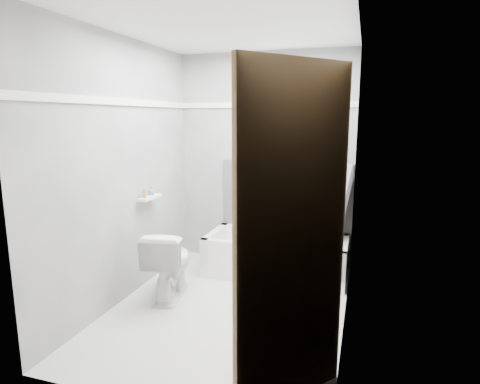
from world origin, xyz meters
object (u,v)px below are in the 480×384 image
at_px(bathtub, 276,255).
at_px(toilet, 169,263).
at_px(door, 334,264).
at_px(soap_bottle_a, 144,192).
at_px(soap_bottle_b, 152,190).
at_px(office_chair, 309,215).

relative_size(bathtub, toilet, 2.26).
height_order(bathtub, toilet, toilet).
xyz_separation_m(door, soap_bottle_a, (-1.92, 1.51, -0.03)).
distance_m(bathtub, soap_bottle_a, 1.56).
distance_m(soap_bottle_a, soap_bottle_b, 0.14).
relative_size(office_chair, door, 0.55).
distance_m(bathtub, door, 2.46).
height_order(toilet, soap_bottle_b, soap_bottle_b).
relative_size(bathtub, office_chair, 1.36).
bearing_deg(office_chair, bathtub, -144.47).
bearing_deg(office_chair, soap_bottle_a, -124.07).
height_order(door, soap_bottle_b, door).
bearing_deg(toilet, door, 128.73).
distance_m(office_chair, soap_bottle_b, 1.64).
xyz_separation_m(toilet, soap_bottle_a, (-0.32, 0.15, 0.64)).
xyz_separation_m(door, soap_bottle_b, (-1.92, 1.65, -0.04)).
xyz_separation_m(toilet, soap_bottle_b, (-0.32, 0.29, 0.63)).
height_order(bathtub, door, door).
distance_m(bathtub, soap_bottle_b, 1.50).
bearing_deg(toilet, soap_bottle_a, -35.19).
height_order(office_chair, door, door).
height_order(soap_bottle_a, soap_bottle_b, soap_bottle_a).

